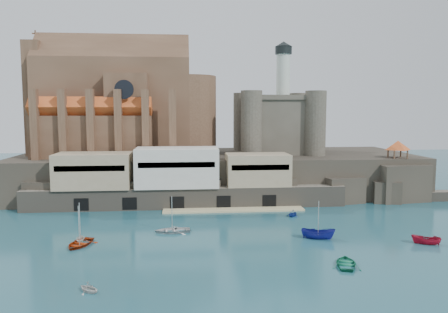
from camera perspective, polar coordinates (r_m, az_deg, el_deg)
ground at (r=76.20m, az=1.29°, el=-10.16°), size 300.00×300.00×0.00m
promontory at (r=113.53m, az=-1.04°, el=-2.20°), size 100.00×36.00×10.00m
quay at (r=96.98m, az=-6.25°, el=-2.98°), size 70.00×12.00×13.05m
church at (r=115.61m, az=-13.14°, el=6.35°), size 47.00×25.93×30.51m
castle_keep at (r=116.36m, az=6.93°, el=4.59°), size 21.20×21.20×29.30m
rock_outcrop at (r=111.95m, az=21.62°, el=-3.22°), size 14.50×10.50×8.70m
pavilion at (r=111.07m, az=21.76°, el=1.23°), size 6.40×6.40×5.40m
boat_0 at (r=74.00m, az=-18.34°, el=-10.98°), size 4.56×2.56×6.14m
boat_1 at (r=56.17m, az=-17.23°, el=-16.52°), size 2.82×2.97×2.96m
boat_2 at (r=75.51m, az=12.17°, el=-10.45°), size 2.71×2.68×5.59m
boat_3 at (r=64.38m, az=15.67°, el=-13.50°), size 4.28×2.40×5.75m
boat_4 at (r=76.30m, az=-18.23°, el=-10.45°), size 2.69×1.65×3.12m
boat_5 at (r=78.06m, az=24.87°, el=-10.34°), size 2.24×2.21×4.50m
boat_6 at (r=78.21m, az=-6.78°, el=-9.77°), size 1.68×4.56×6.26m
boat_7 at (r=89.85m, az=8.96°, el=-7.70°), size 3.21×3.06×3.21m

